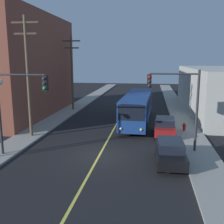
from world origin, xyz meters
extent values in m
plane|color=black|center=(0.00, 0.00, 0.00)|extent=(120.00, 120.00, 0.00)
cube|color=gray|center=(-7.25, 10.00, 0.07)|extent=(2.50, 90.00, 0.15)
cube|color=gray|center=(7.25, 10.00, 0.07)|extent=(2.50, 90.00, 0.15)
cube|color=#D8CC4C|center=(0.00, 15.00, 0.01)|extent=(0.16, 60.00, 0.01)
cube|color=brown|center=(-13.50, 12.75, 6.13)|extent=(10.00, 18.65, 12.26)
cube|color=black|center=(-8.54, 12.75, 1.60)|extent=(0.06, 13.06, 1.30)
cube|color=black|center=(-8.54, 12.75, 4.80)|extent=(0.06, 13.06, 1.30)
cube|color=black|center=(-8.54, 12.75, 8.00)|extent=(0.06, 13.06, 1.30)
cube|color=black|center=(8.54, 18.92, 1.60)|extent=(0.06, 17.35, 1.30)
cube|color=navy|center=(2.20, 10.28, 1.83)|extent=(3.04, 12.09, 2.75)
cube|color=black|center=(1.95, 4.31, 2.35)|extent=(2.35, 0.18, 1.40)
cube|color=black|center=(2.45, 16.26, 2.45)|extent=(2.30, 0.17, 1.10)
cube|color=black|center=(0.95, 10.33, 2.35)|extent=(0.48, 10.19, 1.10)
cube|color=black|center=(3.45, 10.23, 2.35)|extent=(0.48, 10.19, 1.10)
cube|color=orange|center=(1.95, 4.32, 2.95)|extent=(1.79, 0.13, 0.30)
sphere|color=#F9D872|center=(1.06, 4.30, 0.90)|extent=(0.24, 0.24, 0.24)
sphere|color=#F9D872|center=(2.84, 4.23, 0.90)|extent=(0.24, 0.24, 0.24)
cylinder|color=black|center=(0.90, 6.13, 0.50)|extent=(0.34, 1.01, 1.00)
cylinder|color=black|center=(3.15, 6.04, 0.50)|extent=(0.34, 1.01, 1.00)
cylinder|color=black|center=(1.22, 13.83, 0.50)|extent=(0.34, 1.01, 1.00)
cylinder|color=black|center=(3.47, 13.73, 0.50)|extent=(0.34, 1.01, 1.00)
cube|color=black|center=(4.97, -0.93, 0.67)|extent=(1.92, 4.45, 0.70)
cube|color=black|center=(4.97, -0.93, 1.32)|extent=(1.69, 2.51, 0.60)
cylinder|color=black|center=(4.21, -2.45, 0.32)|extent=(0.24, 0.65, 0.64)
cylinder|color=black|center=(5.81, -2.41, 0.32)|extent=(0.24, 0.65, 0.64)
cylinder|color=black|center=(4.13, 0.55, 0.32)|extent=(0.24, 0.65, 0.64)
cylinder|color=black|center=(5.73, 0.59, 0.32)|extent=(0.24, 0.65, 0.64)
cube|color=maroon|center=(4.95, 5.95, 0.67)|extent=(1.94, 4.45, 0.70)
cube|color=black|center=(4.95, 5.95, 1.32)|extent=(1.70, 2.51, 0.60)
cylinder|color=black|center=(4.10, 4.48, 0.32)|extent=(0.24, 0.65, 0.64)
cylinder|color=black|center=(5.70, 4.43, 0.32)|extent=(0.24, 0.65, 0.64)
cylinder|color=black|center=(4.19, 7.47, 0.32)|extent=(0.24, 0.65, 0.64)
cylinder|color=black|center=(5.79, 7.42, 0.32)|extent=(0.24, 0.65, 0.64)
cylinder|color=brown|center=(-6.94, 3.58, 5.32)|extent=(0.28, 0.28, 10.34)
cube|color=#4C3D2D|center=(-6.94, 3.58, 9.89)|extent=(2.40, 0.16, 0.16)
cube|color=#4C3D2D|center=(-6.94, 3.58, 8.99)|extent=(2.00, 0.16, 0.16)
cylinder|color=brown|center=(-6.98, 16.62, 5.02)|extent=(0.28, 0.28, 9.73)
cube|color=#4C3D2D|center=(-6.98, 16.62, 9.28)|extent=(2.40, 0.16, 0.16)
cube|color=#4C3D2D|center=(-6.98, 16.62, 8.38)|extent=(2.00, 0.16, 0.16)
cylinder|color=#2D2D33|center=(-6.95, -1.13, 3.15)|extent=(0.18, 0.18, 6.00)
cylinder|color=#2D2D33|center=(-5.20, -1.13, 5.85)|extent=(3.50, 0.12, 0.12)
cube|color=black|center=(-3.45, -1.13, 5.30)|extent=(0.32, 0.36, 1.00)
sphere|color=#2D2D2D|center=(-3.45, -1.32, 5.62)|extent=(0.22, 0.22, 0.22)
sphere|color=#2D2D2D|center=(-3.45, -1.32, 5.30)|extent=(0.22, 0.22, 0.22)
sphere|color=green|center=(-3.45, -1.32, 4.98)|extent=(0.22, 0.22, 0.22)
cylinder|color=#2D2D33|center=(6.95, 1.58, 3.15)|extent=(0.18, 0.18, 6.00)
cylinder|color=#2D2D33|center=(5.20, 1.58, 5.85)|extent=(3.50, 0.12, 0.12)
cube|color=black|center=(3.45, 1.58, 5.30)|extent=(0.32, 0.36, 1.00)
sphere|color=red|center=(3.45, 1.39, 5.62)|extent=(0.22, 0.22, 0.22)
sphere|color=#2D2D2D|center=(3.45, 1.39, 5.30)|extent=(0.22, 0.22, 0.22)
sphere|color=#2D2D2D|center=(3.45, 1.39, 4.98)|extent=(0.22, 0.22, 0.22)
sphere|color=#EAE5C6|center=(-6.35, -1.77, 5.40)|extent=(0.40, 0.40, 0.40)
cylinder|color=red|center=(6.85, 7.34, 0.50)|extent=(0.26, 0.26, 0.70)
sphere|color=gold|center=(6.85, 7.34, 0.87)|extent=(0.24, 0.24, 0.24)
cylinder|color=red|center=(6.69, 7.34, 0.60)|extent=(0.12, 0.10, 0.10)
cylinder|color=red|center=(7.01, 7.34, 0.60)|extent=(0.12, 0.10, 0.10)
camera|label=1|loc=(3.60, -18.01, 6.84)|focal=42.35mm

